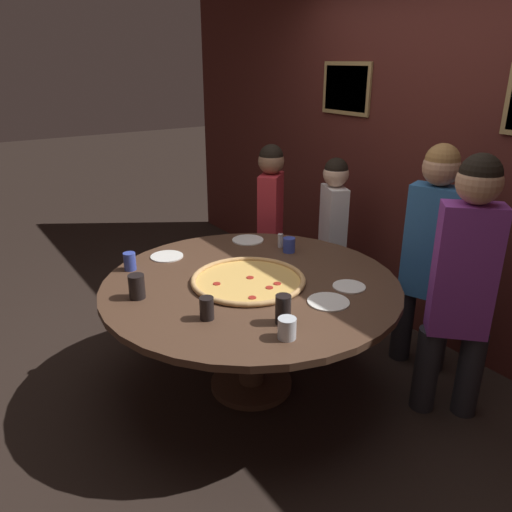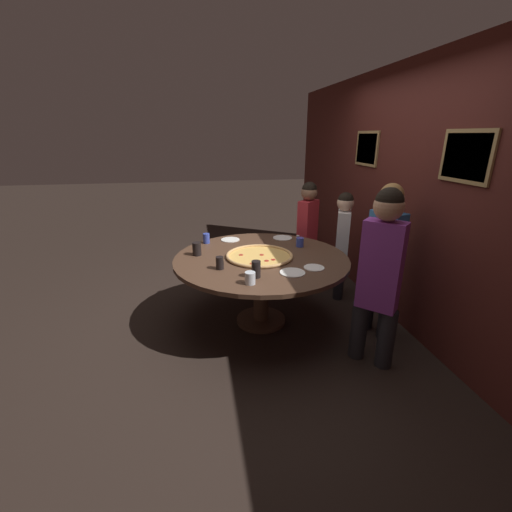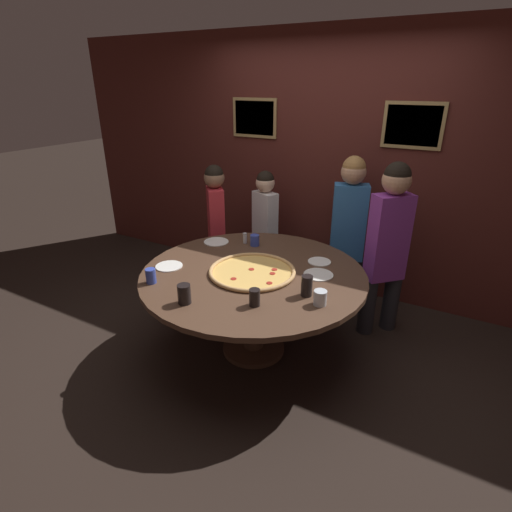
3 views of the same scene
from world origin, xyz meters
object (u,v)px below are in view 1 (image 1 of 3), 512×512
Objects in this scene: drink_cup_by_shaker at (207,308)px; white_plate_far_back at (328,302)px; drink_cup_centre_back at (130,261)px; drink_cup_near_right at (287,328)px; white_plate_beside_cup at (167,256)px; white_plate_left_side at (349,287)px; diner_far_left at (463,277)px; white_plate_right_side at (248,240)px; diner_far_right at (271,218)px; drink_cup_front_edge at (283,309)px; drink_cup_far_right at (289,245)px; diner_side_left at (431,247)px; dining_table at (251,298)px; diner_side_right at (333,229)px; giant_pizza at (248,280)px; drink_cup_beside_pizza at (137,286)px.

white_plate_far_back is at bearing 71.78° from drink_cup_by_shaker.
drink_cup_centre_back is 1.26m from white_plate_far_back.
drink_cup_near_right is 0.48× the size of white_plate_beside_cup.
diner_far_left reaches higher than white_plate_left_side.
white_plate_right_side is at bearing -28.00° from diner_far_left.
drink_cup_by_shaker is 0.08× the size of diner_far_left.
diner_far_right is (-1.72, -0.05, -0.10)m from diner_far_left.
white_plate_beside_cup is at bearing -174.75° from drink_cup_front_edge.
drink_cup_by_shaker is (0.52, -0.92, 0.01)m from drink_cup_far_right.
diner_side_left is at bearing 93.47° from white_plate_far_back.
drink_cup_far_right is at bearing 118.34° from dining_table.
diner_side_left is at bearing 94.38° from drink_cup_front_edge.
drink_cup_by_shaker is at bearing -59.54° from dining_table.
diner_far_right is at bearing -6.22° from diner_side_left.
diner_far_left is 1.34m from diner_side_right.
white_plate_beside_cup and white_plate_right_side have the same top height.
diner_side_left is at bearing 84.32° from drink_cup_by_shaker.
giant_pizza is 0.51m from white_plate_far_back.
drink_cup_centre_back reaches higher than drink_cup_far_right.
dining_table is 9.29× the size of white_plate_left_side.
white_plate_left_side is at bearing -146.60° from diner_far_right.
drink_cup_front_edge reaches higher than drink_cup_far_right.
diner_side_left is (-0.10, 1.24, 0.04)m from drink_cup_front_edge.
diner_far_right is (-0.88, 0.77, 0.15)m from dining_table.
drink_cup_far_right is (-0.26, 0.48, 0.16)m from dining_table.
drink_cup_near_right is 1.38m from white_plate_right_side.
white_plate_left_side and white_plate_right_side have the same top height.
drink_cup_near_right is 0.08× the size of diner_side_right.
giant_pizza is 4.55× the size of drink_cup_front_edge.
white_plate_right_side is at bearing -177.18° from white_plate_left_side.
white_plate_right_side is (-0.61, 0.38, 0.12)m from dining_table.
white_plate_beside_cup is 0.95× the size of white_plate_right_side.
dining_table is 0.69m from drink_cup_near_right.
drink_cup_far_right is 0.07× the size of diner_far_left.
drink_cup_by_shaker is at bearing 20.08° from diner_far_left.
drink_cup_beside_pizza reaches higher than dining_table.
drink_cup_by_shaker is 0.62× the size of white_plate_left_side.
white_plate_beside_cup is at bearing -146.74° from white_plate_left_side.
white_plate_left_side is (-0.12, 0.57, -0.07)m from drink_cup_front_edge.
dining_table is at bearing 91.52° from giant_pizza.
drink_cup_near_right is 0.69× the size of drink_cup_front_edge.
white_plate_beside_cup and white_plate_left_side have the same top height.
drink_cup_beside_pizza is at bearing -152.14° from drink_cup_near_right.
diner_far_left reaches higher than white_plate_far_back.
white_plate_left_side is 1.08m from diner_side_right.
white_plate_beside_cup is (-1.15, -0.11, -0.07)m from drink_cup_front_edge.
white_plate_beside_cup is at bearing 168.17° from drink_cup_by_shaker.
drink_cup_beside_pizza is at bearing -105.33° from giant_pizza.
drink_cup_near_right is 0.93× the size of drink_cup_centre_back.
diner_far_left reaches higher than giant_pizza.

